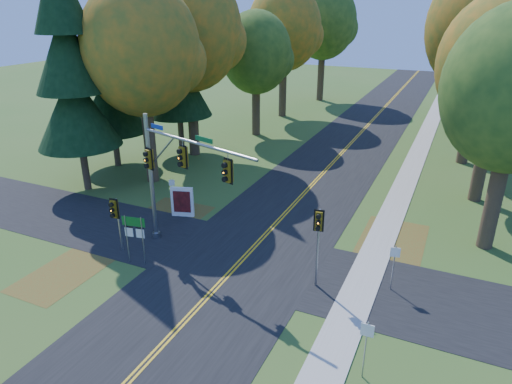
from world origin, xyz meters
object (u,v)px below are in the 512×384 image
at_px(route_sign_cluster, 134,230).
at_px(info_kiosk, 182,202).
at_px(traffic_mast, 172,169).
at_px(east_signal_pole, 318,229).

height_order(route_sign_cluster, info_kiosk, route_sign_cluster).
relative_size(traffic_mast, east_signal_pole, 1.88).
bearing_deg(route_sign_cluster, east_signal_pole, 0.21).
distance_m(traffic_mast, east_signal_pole, 8.10).
xyz_separation_m(traffic_mast, east_signal_pole, (7.94, -0.36, -1.54)).
bearing_deg(route_sign_cluster, traffic_mast, 51.74).
bearing_deg(east_signal_pole, info_kiosk, 148.37).
relative_size(east_signal_pole, info_kiosk, 2.09).
relative_size(traffic_mast, route_sign_cluster, 2.86).
bearing_deg(info_kiosk, traffic_mast, -78.40).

